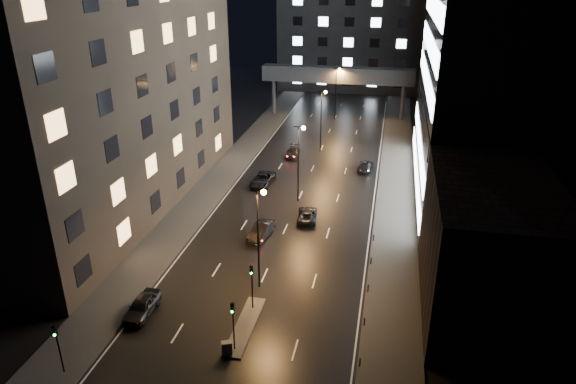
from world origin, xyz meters
The scene contains 24 objects.
ground centered at (0.00, 40.00, 0.00)m, with size 160.00×160.00×0.00m, color black.
sidewalk_left centered at (-12.50, 35.00, 0.07)m, with size 5.00×110.00×0.15m, color #383533.
sidewalk_right centered at (12.50, 35.00, 0.07)m, with size 5.00×110.00×0.15m, color #383533.
building_left centered at (-22.50, 24.00, 20.00)m, with size 15.00×48.00×40.00m, color #2D2319.
building_right_low centered at (20.00, 9.00, 6.00)m, with size 10.00×18.00×12.00m, color black.
building_right_glass centered at (25.00, 36.00, 22.50)m, with size 20.00×36.00×45.00m, color black.
building_far centered at (0.00, 98.00, 12.50)m, with size 34.00×14.00×25.00m, color #333335.
skybridge centered at (0.00, 70.00, 8.34)m, with size 30.00×3.00×10.00m.
median_island centered at (0.30, 2.00, 0.07)m, with size 1.60×8.00×0.15m, color #383533.
traffic_signal_near centered at (0.30, 4.49, 3.09)m, with size 0.28×0.34×4.40m.
traffic_signal_far centered at (0.30, -1.01, 3.09)m, with size 0.28×0.34×4.40m.
traffic_signal_corner centered at (-11.50, -6.01, 2.94)m, with size 0.28×0.34×4.40m.
bollard_row centered at (10.20, 6.50, 0.45)m, with size 0.12×25.12×0.90m.
streetlight_near centered at (0.16, 8.00, 6.50)m, with size 1.45×0.50×10.15m.
streetlight_mid_a centered at (0.16, 28.00, 6.50)m, with size 1.45×0.50×10.15m.
streetlight_mid_b centered at (0.16, 48.00, 6.50)m, with size 1.45×0.50×10.15m.
streetlight_far centered at (0.16, 68.00, 6.50)m, with size 1.45×0.50×10.15m.
car_away_a centered at (-9.00, 1.89, 0.81)m, with size 1.91×4.75×1.62m, color black.
car_away_b centered at (-2.24, 17.56, 0.80)m, with size 1.70×4.87×1.60m, color black.
car_away_c centered at (-5.86, 32.41, 0.77)m, with size 2.56×5.55×1.54m, color black.
car_away_d centered at (-3.92, 44.69, 0.70)m, with size 1.96×4.82×1.40m, color black.
car_toward_a centered at (2.05, 22.95, 0.66)m, with size 2.21×4.78×1.33m, color black.
car_toward_b centered at (7.82, 41.04, 0.69)m, with size 1.92×4.73×1.37m, color black.
utility_cabinet centered at (-0.10, -1.70, 0.73)m, with size 0.80×0.50×1.16m, color #505053.
Camera 1 is at (10.97, -31.80, 27.97)m, focal length 32.00 mm.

